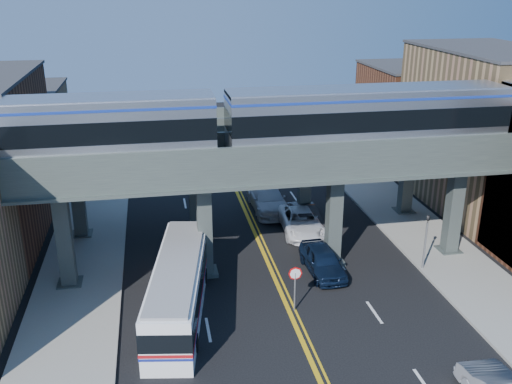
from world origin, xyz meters
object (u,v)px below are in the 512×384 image
Objects in this scene: car_lane_a at (323,260)px; car_lane_c at (301,222)px; traffic_signal at (426,236)px; car_lane_b at (306,216)px; transit_train at (367,116)px; stop_sign at (295,282)px; transit_bus at (179,288)px; car_lane_d at (268,199)px.

car_lane_c is (0.24, 6.03, -0.02)m from car_lane_a.
traffic_signal reaches higher than car_lane_b.
transit_train reaches higher than car_lane_c.
car_lane_a is (-6.18, 0.86, -1.48)m from traffic_signal.
car_lane_c is (2.96, 9.89, -0.95)m from stop_sign.
car_lane_c is (9.08, 8.90, -0.66)m from transit_bus.
car_lane_d is (-2.09, 3.58, 0.16)m from car_lane_b.
car_lane_a is at bearing 54.80° from stop_sign.
car_lane_d is (-1.46, 4.62, 0.10)m from car_lane_c.
transit_train is 10.53× the size of car_lane_a.
transit_bus reaches higher than stop_sign.
car_lane_a is at bearing -102.72° from car_lane_b.
traffic_signal reaches higher than car_lane_d.
car_lane_d is (-3.91, 9.51, -8.50)m from transit_train.
transit_train is 10.66m from car_lane_b.
car_lane_c is at bearing -126.85° from car_lane_b.
car_lane_c is (-0.63, -1.04, 0.06)m from car_lane_b.
transit_train reaches higher than car_lane_d.
transit_bus is at bearing -160.82° from transit_train.
transit_train is 12.40× the size of traffic_signal.
transit_bus is 13.91m from car_lane_b.
car_lane_a reaches higher than car_lane_b.
stop_sign is (-5.41, -5.00, -7.65)m from transit_train.
car_lane_b is 0.78× the size of car_lane_c.
stop_sign is at bearing -96.54° from car_lane_d.
transit_bus is 12.73m from car_lane_c.
car_lane_b is (-5.31, 7.93, -1.55)m from traffic_signal.
car_lane_a is 1.06× the size of car_lane_b.
traffic_signal is 6.41m from car_lane_a.
stop_sign reaches higher than car_lane_b.
traffic_signal is 0.36× the size of transit_bus.
car_lane_a is 7.12m from car_lane_b.
car_lane_b is 1.22m from car_lane_c.
car_lane_d is at bearing 94.72° from car_lane_a.
transit_bus is (-6.12, 0.99, -0.29)m from stop_sign.
car_lane_d reaches higher than car_lane_b.
car_lane_c is at bearing 116.58° from transit_train.
stop_sign is 0.42× the size of car_lane_d.
stop_sign is 9.41m from traffic_signal.
transit_train is at bearing -61.35° from transit_bus.
traffic_signal is (8.90, 3.00, 0.54)m from stop_sign.
transit_train is 13.34m from car_lane_d.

